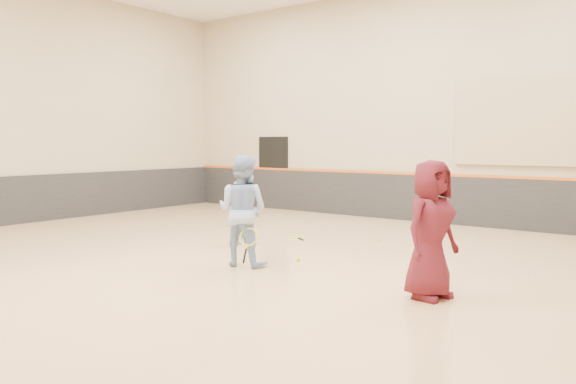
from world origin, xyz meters
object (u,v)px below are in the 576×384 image
Objects in this scene: young_man at (431,230)px; spare_racket at (295,236)px; girl at (237,213)px; instructor at (242,211)px.

young_man is 5.09m from spare_racket.
girl is 1.71× the size of spare_racket.
spare_racket is (0.33, 1.46, -0.61)m from girl.
girl is 4.71m from young_man.
girl is at bearing -57.68° from instructor.
young_man reaches higher than girl.
spare_racket is at bearing 146.56° from girl.
young_man is (3.25, -0.01, -0.01)m from instructor.
instructor is 2.43× the size of spare_racket.
instructor is (1.28, -1.28, 0.27)m from girl.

